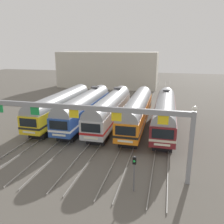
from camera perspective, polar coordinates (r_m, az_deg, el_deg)
name	(u,v)px	position (r m, az deg, el deg)	size (l,w,h in m)	color
ground_plane	(110,125)	(35.30, -0.44, -3.33)	(160.00, 160.00, 0.00)	#5B564F
track_bed	(129,101)	(51.32, 4.22, 2.73)	(17.44, 70.00, 0.15)	gray
commuter_train_yellow	(61,105)	(37.23, -12.43, 1.60)	(2.88, 18.06, 4.77)	gold
commuter_train_blue	(85,107)	(35.68, -6.66, 1.27)	(2.88, 18.06, 5.05)	#284C9E
commuter_train_stainless	(110,108)	(34.52, -0.45, 0.89)	(2.88, 18.06, 5.05)	#B2B5BA
commuter_train_orange	(137,110)	(33.79, 6.11, 0.47)	(2.88, 18.06, 4.77)	orange
commuter_train_maroon	(165,112)	(33.53, 12.87, 0.05)	(2.88, 18.06, 5.05)	maroon
catenary_gantry	(74,118)	(21.49, -9.32, -1.41)	(21.18, 0.44, 6.97)	gray
yard_signal_mast	(134,167)	(19.14, 5.50, -13.40)	(0.28, 0.35, 3.14)	#59595E
maintenance_building	(108,70)	(70.02, -0.98, 10.39)	(28.89, 10.00, 10.23)	beige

